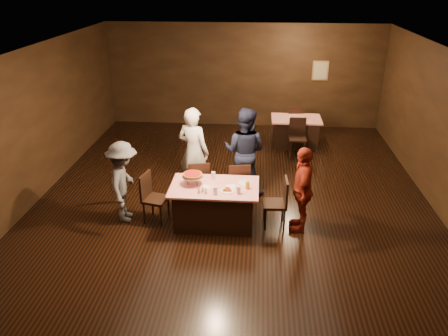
{
  "coord_description": "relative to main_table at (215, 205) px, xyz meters",
  "views": [
    {
      "loc": [
        0.47,
        -7.76,
        4.33
      ],
      "look_at": [
        -0.13,
        -0.45,
        1.0
      ],
      "focal_mm": 35.0,
      "sensor_mm": 36.0,
      "label": 1
    }
  ],
  "objects": [
    {
      "name": "pizza_stand",
      "position": [
        -0.4,
        0.05,
        0.57
      ],
      "size": [
        0.38,
        0.38,
        0.22
      ],
      "color": "black",
      "rests_on": "main_table"
    },
    {
      "name": "main_table",
      "position": [
        0.0,
        0.0,
        0.0
      ],
      "size": [
        1.6,
        1.0,
        0.77
      ],
      "primitive_type": "cube",
      "color": "#BA0C0C",
      "rests_on": "ground"
    },
    {
      "name": "room",
      "position": [
        0.28,
        0.76,
        1.75
      ],
      "size": [
        10.0,
        10.04,
        3.02
      ],
      "color": "black",
      "rests_on": "ground"
    },
    {
      "name": "plate_with_slice",
      "position": [
        0.25,
        -0.18,
        0.41
      ],
      "size": [
        0.25,
        0.25,
        0.06
      ],
      "color": "white",
      "rests_on": "main_table"
    },
    {
      "name": "glass_front_right",
      "position": [
        0.45,
        -0.25,
        0.46
      ],
      "size": [
        0.08,
        0.08,
        0.14
      ],
      "primitive_type": "cylinder",
      "color": "silver",
      "rests_on": "main_table"
    },
    {
      "name": "napkin_left",
      "position": [
        -0.15,
        -0.05,
        0.39
      ],
      "size": [
        0.21,
        0.21,
        0.01
      ],
      "primitive_type": "cube",
      "rotation": [
        0.0,
        0.0,
        -0.35
      ],
      "color": "white",
      "rests_on": "main_table"
    },
    {
      "name": "diner_red_shirt",
      "position": [
        1.57,
        -0.06,
        0.41
      ],
      "size": [
        0.45,
        0.96,
        1.6
      ],
      "primitive_type": "imported",
      "rotation": [
        0.0,
        0.0,
        -1.63
      ],
      "color": "maroon",
      "rests_on": "ground"
    },
    {
      "name": "diner_white_jacket",
      "position": [
        -0.55,
        1.18,
        0.55
      ],
      "size": [
        0.81,
        0.68,
        1.88
      ],
      "primitive_type": "imported",
      "rotation": [
        0.0,
        0.0,
        2.75
      ],
      "color": "silver",
      "rests_on": "ground"
    },
    {
      "name": "diner_navy_hoodie",
      "position": [
        0.49,
        1.32,
        0.54
      ],
      "size": [
        1.07,
        0.93,
        1.86
      ],
      "primitive_type": "imported",
      "rotation": [
        0.0,
        0.0,
        2.85
      ],
      "color": "#171B31",
      "rests_on": "ground"
    },
    {
      "name": "glass_front_left",
      "position": [
        0.05,
        -0.3,
        0.46
      ],
      "size": [
        0.08,
        0.08,
        0.14
      ],
      "primitive_type": "cylinder",
      "color": "silver",
      "rests_on": "main_table"
    },
    {
      "name": "chair_far_left",
      "position": [
        -0.4,
        0.75,
        0.09
      ],
      "size": [
        0.5,
        0.5,
        0.95
      ],
      "primitive_type": "cube",
      "rotation": [
        0.0,
        0.0,
        3.37
      ],
      "color": "black",
      "rests_on": "ground"
    },
    {
      "name": "glass_back",
      "position": [
        -0.05,
        0.3,
        0.46
      ],
      "size": [
        0.08,
        0.08,
        0.14
      ],
      "primitive_type": "cylinder",
      "color": "silver",
      "rests_on": "main_table"
    },
    {
      "name": "plate_empty",
      "position": [
        0.55,
        0.15,
        0.39
      ],
      "size": [
        0.25,
        0.25,
        0.01
      ],
      "primitive_type": "cylinder",
      "color": "white",
      "rests_on": "main_table"
    },
    {
      "name": "chair_back_near",
      "position": [
        1.75,
        3.43,
        0.09
      ],
      "size": [
        0.43,
        0.43,
        0.95
      ],
      "primitive_type": "cube",
      "rotation": [
        0.0,
        0.0,
        0.03
      ],
      "color": "black",
      "rests_on": "ground"
    },
    {
      "name": "chair_back_far",
      "position": [
        1.75,
        4.73,
        0.09
      ],
      "size": [
        0.46,
        0.46,
        0.95
      ],
      "primitive_type": "cube",
      "rotation": [
        0.0,
        0.0,
        3.24
      ],
      "color": "black",
      "rests_on": "ground"
    },
    {
      "name": "glass_amber",
      "position": [
        0.6,
        -0.05,
        0.46
      ],
      "size": [
        0.08,
        0.08,
        0.14
      ],
      "primitive_type": "cylinder",
      "color": "#BF7F26",
      "rests_on": "main_table"
    },
    {
      "name": "chair_end_right",
      "position": [
        1.1,
        0.0,
        0.09
      ],
      "size": [
        0.44,
        0.44,
        0.95
      ],
      "primitive_type": "cube",
      "rotation": [
        0.0,
        0.0,
        -1.53
      ],
      "color": "black",
      "rests_on": "ground"
    },
    {
      "name": "napkin_center",
      "position": [
        0.3,
        0.0,
        0.39
      ],
      "size": [
        0.19,
        0.19,
        0.01
      ],
      "primitive_type": "cube",
      "rotation": [
        0.0,
        0.0,
        0.21
      ],
      "color": "white",
      "rests_on": "main_table"
    },
    {
      "name": "back_table",
      "position": [
        1.75,
        4.13,
        0.0
      ],
      "size": [
        1.3,
        0.9,
        0.77
      ],
      "primitive_type": "cube",
      "color": "red",
      "rests_on": "ground"
    },
    {
      "name": "chair_far_right",
      "position": [
        0.4,
        0.75,
        0.09
      ],
      "size": [
        0.48,
        0.48,
        0.95
      ],
      "primitive_type": "cube",
      "rotation": [
        0.0,
        0.0,
        3.3
      ],
      "color": "black",
      "rests_on": "ground"
    },
    {
      "name": "chair_end_left",
      "position": [
        -1.1,
        0.0,
        0.09
      ],
      "size": [
        0.51,
        0.51,
        0.95
      ],
      "primitive_type": "cube",
      "rotation": [
        0.0,
        0.0,
        1.34
      ],
      "color": "black",
      "rests_on": "ground"
    },
    {
      "name": "condiments",
      "position": [
        -0.18,
        -0.28,
        0.43
      ],
      "size": [
        0.17,
        0.1,
        0.09
      ],
      "color": "silver",
      "rests_on": "main_table"
    },
    {
      "name": "diner_grey_knit",
      "position": [
        -1.68,
        0.01,
        0.39
      ],
      "size": [
        0.67,
        1.05,
        1.56
      ],
      "primitive_type": "imported",
      "rotation": [
        0.0,
        0.0,
        1.66
      ],
      "color": "#535358",
      "rests_on": "ground"
    }
  ]
}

